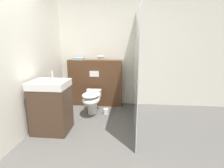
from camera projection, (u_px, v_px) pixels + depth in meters
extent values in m
plane|color=#565451|center=(99.00, 161.00, 2.31)|extent=(12.00, 12.00, 0.00)
cube|color=silver|center=(114.00, 54.00, 4.23)|extent=(8.00, 0.06, 2.50)
cube|color=#51331E|center=(95.00, 83.00, 4.26)|extent=(1.29, 0.22, 1.12)
cube|color=white|center=(94.00, 74.00, 4.09)|extent=(0.22, 0.01, 0.14)
cube|color=silver|center=(136.00, 67.00, 3.20)|extent=(0.01, 2.05, 2.17)
sphere|color=#B2B2B7|center=(138.00, 81.00, 2.25)|extent=(0.04, 0.04, 0.04)
cylinder|color=white|center=(92.00, 106.00, 3.81)|extent=(0.20, 0.20, 0.33)
ellipsoid|color=white|center=(91.00, 100.00, 3.67)|extent=(0.37, 0.53, 0.21)
ellipsoid|color=white|center=(91.00, 94.00, 3.65)|extent=(0.36, 0.52, 0.02)
cube|color=white|center=(94.00, 93.00, 3.95)|extent=(0.32, 0.12, 0.16)
cube|color=#473323|center=(52.00, 110.00, 3.01)|extent=(0.60, 0.50, 0.79)
cube|color=white|center=(49.00, 84.00, 2.90)|extent=(0.61, 0.51, 0.12)
cylinder|color=silver|center=(52.00, 75.00, 3.00)|extent=(0.02, 0.02, 0.14)
cylinder|color=#B7B7BC|center=(101.00, 57.00, 4.08)|extent=(0.14, 0.06, 0.06)
cone|color=#B7B7BC|center=(104.00, 57.00, 4.07)|extent=(0.03, 0.05, 0.05)
cylinder|color=#B7B7BC|center=(99.00, 59.00, 4.09)|extent=(0.03, 0.03, 0.07)
cube|color=#8C9EAD|center=(78.00, 59.00, 4.14)|extent=(0.27, 0.18, 0.06)
cylinder|color=white|center=(106.00, 111.00, 3.82)|extent=(0.11, 0.11, 0.12)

